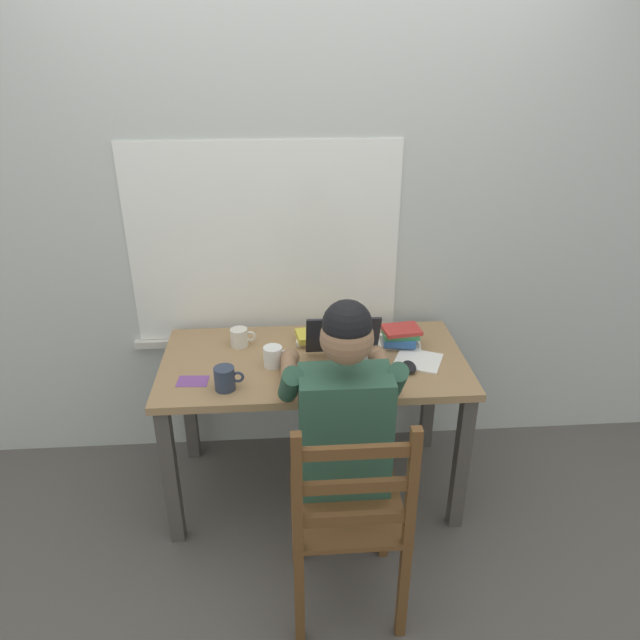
% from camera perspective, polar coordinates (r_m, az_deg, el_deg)
% --- Properties ---
extents(ground_plane, '(8.00, 8.00, 0.00)m').
position_cam_1_polar(ground_plane, '(3.10, -0.55, -15.78)').
color(ground_plane, '#56514C').
extents(back_wall, '(6.00, 0.08, 2.60)m').
position_cam_1_polar(back_wall, '(2.84, -1.30, 10.28)').
color(back_wall, beige).
rests_on(back_wall, ground).
extents(desk, '(1.37, 0.69, 0.74)m').
position_cam_1_polar(desk, '(2.72, -0.61, -5.71)').
color(desk, '#9E7A51').
rests_on(desk, ground).
extents(seated_person, '(0.50, 0.60, 1.26)m').
position_cam_1_polar(seated_person, '(2.34, 2.12, -9.75)').
color(seated_person, '#2D5642').
rests_on(seated_person, ground).
extents(wooden_chair, '(0.42, 0.42, 0.95)m').
position_cam_1_polar(wooden_chair, '(2.27, 2.80, -18.51)').
color(wooden_chair, brown).
rests_on(wooden_chair, ground).
extents(laptop, '(0.33, 0.32, 0.22)m').
position_cam_1_polar(laptop, '(2.56, 2.45, -3.80)').
color(laptop, '#232328').
rests_on(laptop, desk).
extents(computer_mouse, '(0.06, 0.10, 0.03)m').
position_cam_1_polar(computer_mouse, '(2.60, 8.65, -4.53)').
color(computer_mouse, black).
rests_on(computer_mouse, desk).
extents(coffee_mug_white, '(0.12, 0.08, 0.09)m').
position_cam_1_polar(coffee_mug_white, '(2.60, -4.54, -3.55)').
color(coffee_mug_white, white).
rests_on(coffee_mug_white, desk).
extents(coffee_mug_dark, '(0.12, 0.09, 0.10)m').
position_cam_1_polar(coffee_mug_dark, '(2.45, -9.20, -5.63)').
color(coffee_mug_dark, '#2D384C').
rests_on(coffee_mug_dark, desk).
extents(coffee_mug_spare, '(0.12, 0.08, 0.09)m').
position_cam_1_polar(coffee_mug_spare, '(2.78, -7.80, -1.69)').
color(coffee_mug_spare, silver).
rests_on(coffee_mug_spare, desk).
extents(book_stack_main, '(0.18, 0.16, 0.09)m').
position_cam_1_polar(book_stack_main, '(2.78, 7.77, -1.57)').
color(book_stack_main, gray).
rests_on(book_stack_main, desk).
extents(book_stack_side, '(0.20, 0.15, 0.05)m').
position_cam_1_polar(book_stack_side, '(2.80, -0.48, -1.64)').
color(book_stack_side, white).
rests_on(book_stack_side, desk).
extents(paper_pile_near_laptop, '(0.23, 0.20, 0.00)m').
position_cam_1_polar(paper_pile_near_laptop, '(2.61, 4.22, -4.46)').
color(paper_pile_near_laptop, white).
rests_on(paper_pile_near_laptop, desk).
extents(paper_pile_back_corner, '(0.26, 0.20, 0.00)m').
position_cam_1_polar(paper_pile_back_corner, '(2.83, 7.30, -2.14)').
color(paper_pile_back_corner, white).
rests_on(paper_pile_back_corner, desk).
extents(paper_pile_side, '(0.26, 0.25, 0.01)m').
position_cam_1_polar(paper_pile_side, '(2.68, 9.51, -3.89)').
color(paper_pile_side, white).
rests_on(paper_pile_side, desk).
extents(landscape_photo_print, '(0.14, 0.10, 0.00)m').
position_cam_1_polar(landscape_photo_print, '(2.56, -12.26, -5.83)').
color(landscape_photo_print, '#7A4293').
rests_on(landscape_photo_print, desk).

